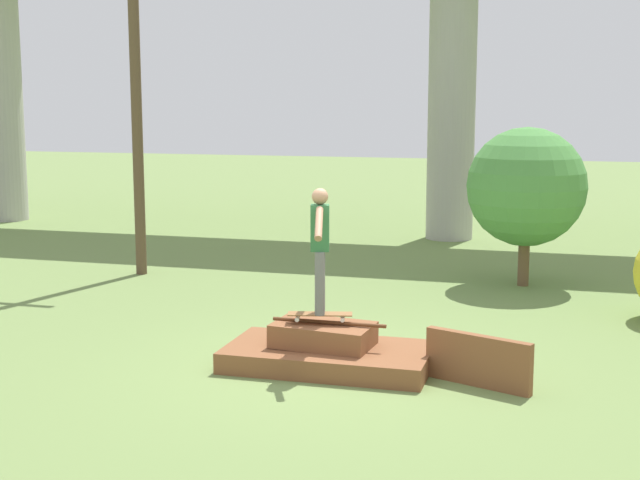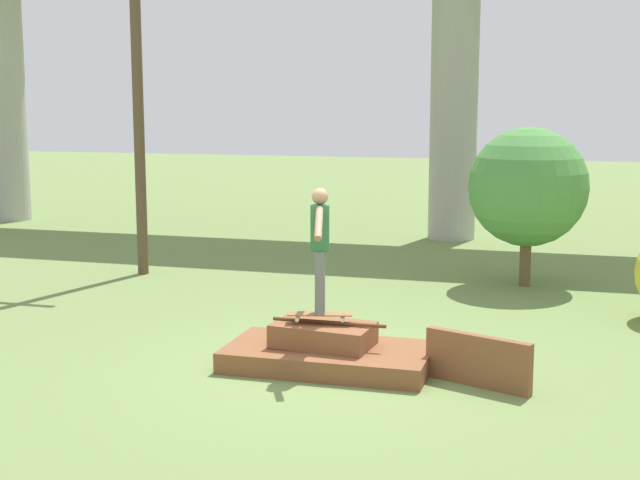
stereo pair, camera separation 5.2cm
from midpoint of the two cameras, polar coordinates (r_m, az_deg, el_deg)
The scene contains 7 objects.
ground_plane at distance 11.05m, azimuth 0.43°, elevation -8.12°, with size 80.00×80.00×0.00m, color olive.
scrap_pile at distance 11.01m, azimuth 0.35°, elevation -7.16°, with size 2.50×1.36×0.59m.
scrap_plank_loose at distance 10.42m, azimuth 9.94°, elevation -7.61°, with size 1.26×0.58×0.60m.
skateboard at distance 10.89m, azimuth -0.14°, elevation -4.79°, with size 0.81×0.39×0.09m.
skater at distance 10.71m, azimuth -0.14°, elevation -0.13°, with size 0.37×1.17×1.53m.
utility_pole at distance 16.86m, azimuth -11.80°, elevation 9.83°, with size 1.30×0.20×6.87m.
tree_behind_left at distance 15.92m, azimuth 12.97°, elevation 3.32°, with size 2.08×2.08×2.79m.
Camera 1 is at (2.80, -10.19, 3.24)m, focal length 50.00 mm.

